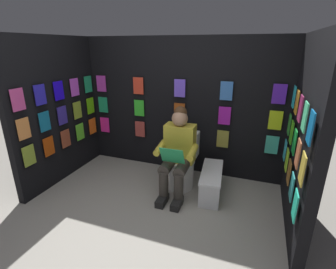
# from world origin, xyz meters

# --- Properties ---
(ground_plane) EXTENTS (30.00, 30.00, 0.00)m
(ground_plane) POSITION_xyz_m (0.00, 0.00, 0.00)
(ground_plane) COLOR #9E998E
(display_wall_back) EXTENTS (3.21, 0.14, 2.06)m
(display_wall_back) POSITION_xyz_m (0.00, -1.69, 1.03)
(display_wall_back) COLOR black
(display_wall_back) RESTS_ON ground
(display_wall_left) EXTENTS (0.14, 1.65, 2.06)m
(display_wall_left) POSITION_xyz_m (-1.60, -0.82, 1.03)
(display_wall_left) COLOR black
(display_wall_left) RESTS_ON ground
(display_wall_right) EXTENTS (0.14, 1.65, 2.06)m
(display_wall_right) POSITION_xyz_m (1.60, -0.82, 1.03)
(display_wall_right) COLOR black
(display_wall_right) RESTS_ON ground
(toilet) EXTENTS (0.41, 0.56, 0.77)m
(toilet) POSITION_xyz_m (-0.18, -1.18, 0.33)
(toilet) COLOR white
(toilet) RESTS_ON ground
(person_reading) EXTENTS (0.53, 0.69, 1.19)m
(person_reading) POSITION_xyz_m (-0.19, -0.95, 0.60)
(person_reading) COLOR gold
(person_reading) RESTS_ON ground
(comic_longbox_near) EXTENTS (0.35, 0.79, 0.35)m
(comic_longbox_near) POSITION_xyz_m (-0.64, -1.07, 0.18)
(comic_longbox_near) COLOR silver
(comic_longbox_near) RESTS_ON ground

